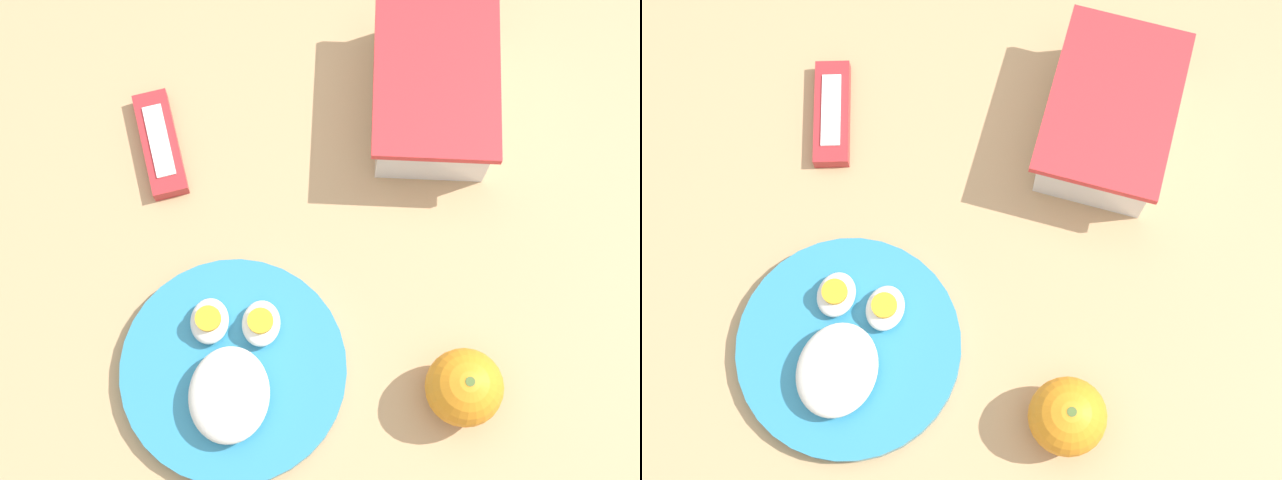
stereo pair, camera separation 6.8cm
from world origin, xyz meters
The scene contains 6 objects.
ground_plane centered at (0.00, 0.00, 0.00)m, with size 10.00×10.00×0.00m, color gray.
table centered at (0.00, 0.00, 0.68)m, with size 1.05×0.92×0.76m.
food_container centered at (-0.20, 0.15, 0.79)m, with size 0.21×0.14×0.08m.
orange_fruit centered at (0.14, 0.18, 0.80)m, with size 0.08×0.08×0.08m.
rice_plate centered at (0.13, -0.06, 0.77)m, with size 0.24×0.24×0.06m.
candy_bar centered at (-0.13, -0.17, 0.77)m, with size 0.14×0.08×0.02m.
Camera 2 is at (0.27, 0.11, 1.72)m, focal length 50.00 mm.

